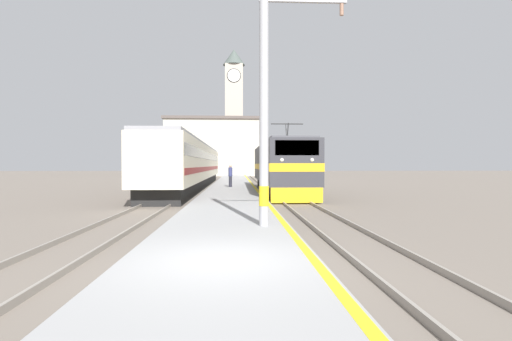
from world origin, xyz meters
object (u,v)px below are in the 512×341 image
passenger_train (193,164)px  person_on_platform (230,175)px  locomotive_train (280,167)px  catenary_mast (267,101)px  clock_tower (234,108)px

passenger_train → person_on_platform: passenger_train is taller
locomotive_train → passenger_train: 10.53m
person_on_platform → catenary_mast: bearing=-86.2°
locomotive_train → person_on_platform: 5.48m
locomotive_train → clock_tower: bearing=93.8°
locomotive_train → catenary_mast: catenary_mast is taller
catenary_mast → clock_tower: (-1.40, 72.78, 10.03)m
locomotive_train → clock_tower: (-3.67, 55.69, 12.14)m
person_on_platform → clock_tower: bearing=90.0°
clock_tower → person_on_platform: bearing=-90.0°
clock_tower → passenger_train: bearing=-94.2°
passenger_train → catenary_mast: catenary_mast is taller
locomotive_train → passenger_train: size_ratio=0.48×
locomotive_train → person_on_platform: locomotive_train is taller
catenary_mast → person_on_platform: 21.34m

